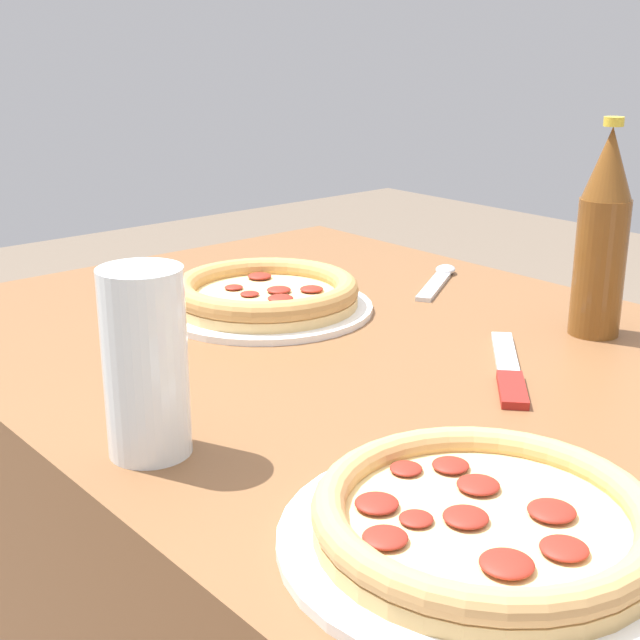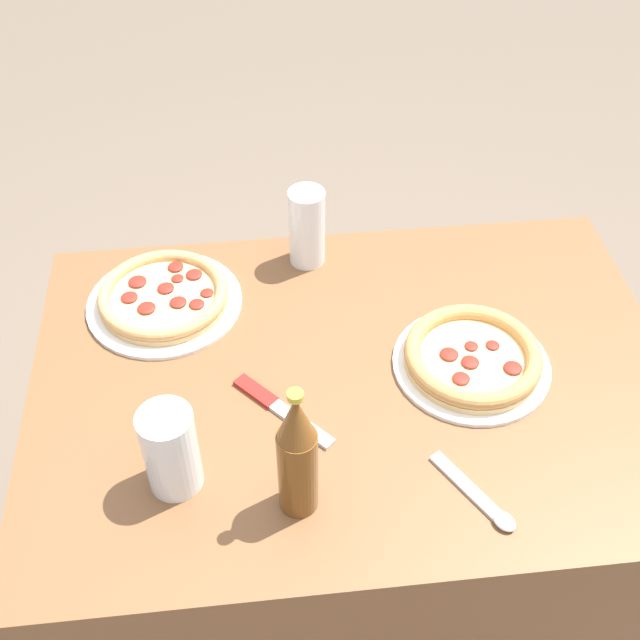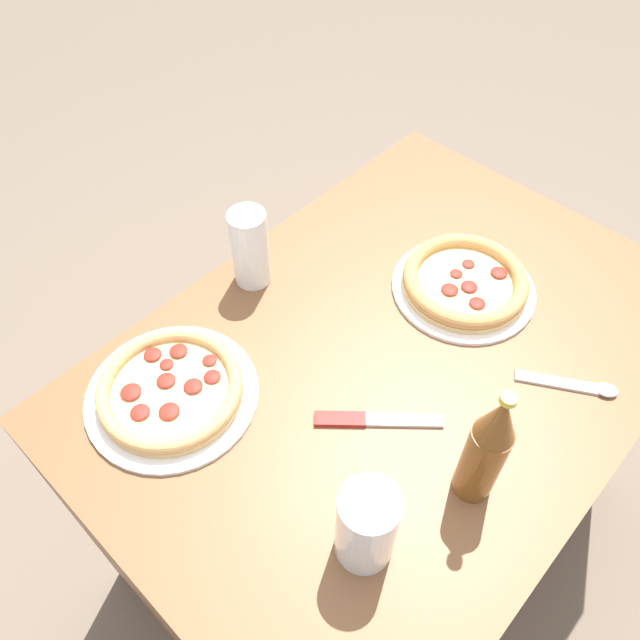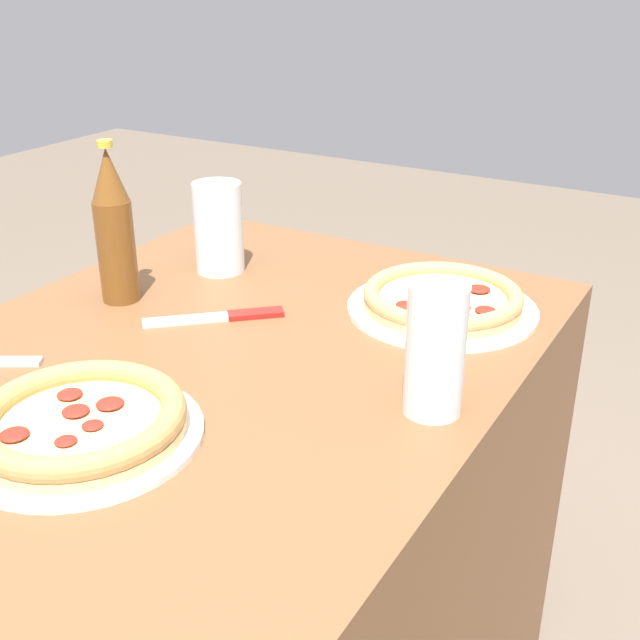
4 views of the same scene
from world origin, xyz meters
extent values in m
plane|color=#6B5B4C|center=(0.00, 0.00, 0.00)|extent=(8.00, 8.00, 0.00)
cube|color=brown|center=(0.00, 0.00, 0.39)|extent=(1.08, 0.76, 0.78)
cylinder|color=white|center=(0.20, 0.00, 0.78)|extent=(0.26, 0.26, 0.01)
cylinder|color=#DBB775|center=(0.20, 0.00, 0.79)|extent=(0.23, 0.23, 0.01)
cylinder|color=#EACC7F|center=(0.20, 0.00, 0.80)|extent=(0.20, 0.20, 0.00)
torus|color=tan|center=(0.20, 0.00, 0.81)|extent=(0.23, 0.23, 0.03)
ellipsoid|color=maroon|center=(0.24, 0.02, 0.80)|extent=(0.02, 0.02, 0.01)
ellipsoid|color=maroon|center=(0.20, 0.02, 0.80)|extent=(0.02, 0.02, 0.01)
ellipsoid|color=maroon|center=(0.17, -0.05, 0.80)|extent=(0.03, 0.03, 0.01)
ellipsoid|color=maroon|center=(0.19, -0.01, 0.80)|extent=(0.03, 0.03, 0.01)
ellipsoid|color=maroon|center=(0.26, -0.03, 0.80)|extent=(0.03, 0.03, 0.01)
ellipsoid|color=maroon|center=(0.16, 0.01, 0.80)|extent=(0.03, 0.03, 0.01)
cylinder|color=white|center=(-0.32, 0.21, 0.78)|extent=(0.28, 0.28, 0.01)
cylinder|color=tan|center=(-0.32, 0.21, 0.79)|extent=(0.23, 0.23, 0.01)
cylinder|color=#EACC7F|center=(-0.32, 0.21, 0.80)|extent=(0.20, 0.20, 0.00)
torus|color=tan|center=(-0.32, 0.21, 0.80)|extent=(0.23, 0.23, 0.02)
ellipsoid|color=maroon|center=(-0.37, 0.25, 0.80)|extent=(0.03, 0.03, 0.01)
ellipsoid|color=maroon|center=(-0.32, 0.22, 0.80)|extent=(0.03, 0.03, 0.01)
ellipsoid|color=maroon|center=(-0.29, 0.18, 0.80)|extent=(0.03, 0.03, 0.01)
ellipsoid|color=maroon|center=(-0.26, 0.26, 0.80)|extent=(0.03, 0.03, 0.01)
ellipsoid|color=maroon|center=(-0.38, 0.21, 0.80)|extent=(0.03, 0.03, 0.01)
ellipsoid|color=maroon|center=(-0.30, 0.28, 0.80)|extent=(0.03, 0.03, 0.01)
ellipsoid|color=maroon|center=(-0.35, 0.17, 0.80)|extent=(0.03, 0.03, 0.01)
ellipsoid|color=maroon|center=(-0.24, 0.20, 0.80)|extent=(0.02, 0.02, 0.01)
ellipsoid|color=maroon|center=(-0.26, 0.18, 0.80)|extent=(0.03, 0.03, 0.01)
ellipsoid|color=maroon|center=(-0.29, 0.25, 0.80)|extent=(0.02, 0.02, 0.01)
cylinder|color=white|center=(-0.29, -0.18, 0.85)|extent=(0.08, 0.08, 0.15)
cylinder|color=maroon|center=(-0.29, -0.18, 0.82)|extent=(0.07, 0.07, 0.08)
cylinder|color=white|center=(-0.05, 0.31, 0.86)|extent=(0.07, 0.07, 0.16)
cylinder|color=orange|center=(-0.05, 0.31, 0.83)|extent=(0.06, 0.06, 0.09)
cylinder|color=brown|center=(-0.11, -0.23, 0.86)|extent=(0.06, 0.06, 0.16)
cone|color=brown|center=(-0.11, -0.23, 0.97)|extent=(0.05, 0.05, 0.08)
cylinder|color=gold|center=(-0.11, -0.23, 1.02)|extent=(0.02, 0.02, 0.01)
cube|color=maroon|center=(-0.17, -0.02, 0.78)|extent=(0.07, 0.08, 0.01)
cube|color=silver|center=(-0.10, -0.10, 0.78)|extent=(0.10, 0.11, 0.01)
cube|color=silver|center=(0.13, -0.23, 0.78)|extent=(0.09, 0.13, 0.01)
ellipsoid|color=silver|center=(0.17, -0.30, 0.78)|extent=(0.04, 0.05, 0.01)
camera|label=1|loc=(-0.65, 0.63, 1.11)|focal=50.00mm
camera|label=2|loc=(-0.15, -0.88, 1.78)|focal=45.00mm
camera|label=3|loc=(-0.55, -0.34, 1.64)|focal=35.00mm
camera|label=4|loc=(0.71, 0.60, 1.26)|focal=45.00mm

